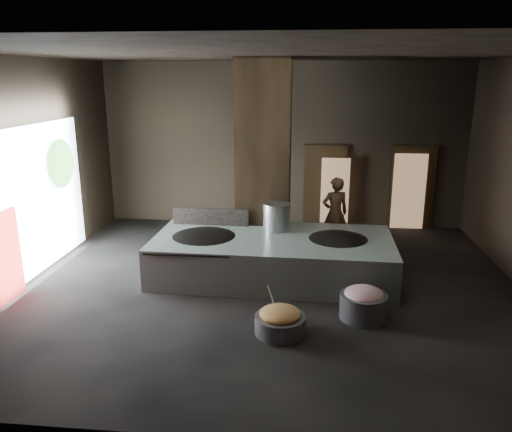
# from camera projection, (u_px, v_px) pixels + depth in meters

# --- Properties ---
(floor) EXTENTS (10.00, 9.00, 0.10)m
(floor) POSITION_uv_depth(u_px,v_px,m) (270.00, 288.00, 10.14)
(floor) COLOR black
(floor) RESTS_ON ground
(ceiling) EXTENTS (10.00, 9.00, 0.10)m
(ceiling) POSITION_uv_depth(u_px,v_px,m) (272.00, 50.00, 8.90)
(ceiling) COLOR black
(ceiling) RESTS_ON back_wall
(back_wall) EXTENTS (10.00, 0.10, 4.50)m
(back_wall) POSITION_uv_depth(u_px,v_px,m) (283.00, 145.00, 13.88)
(back_wall) COLOR black
(back_wall) RESTS_ON ground
(front_wall) EXTENTS (10.00, 0.10, 4.50)m
(front_wall) POSITION_uv_depth(u_px,v_px,m) (240.00, 261.00, 5.16)
(front_wall) COLOR black
(front_wall) RESTS_ON ground
(left_wall) EXTENTS (0.10, 9.00, 4.50)m
(left_wall) POSITION_uv_depth(u_px,v_px,m) (20.00, 172.00, 10.01)
(left_wall) COLOR black
(left_wall) RESTS_ON ground
(pillar) EXTENTS (1.20, 1.20, 4.50)m
(pillar) POSITION_uv_depth(u_px,v_px,m) (264.00, 160.00, 11.37)
(pillar) COLOR black
(pillar) RESTS_ON ground
(hearth_platform) EXTENTS (5.02, 2.52, 0.86)m
(hearth_platform) POSITION_uv_depth(u_px,v_px,m) (273.00, 257.00, 10.51)
(hearth_platform) COLOR #A8BAAC
(hearth_platform) RESTS_ON ground
(platform_cap) EXTENTS (4.84, 2.33, 0.03)m
(platform_cap) POSITION_uv_depth(u_px,v_px,m) (273.00, 239.00, 10.41)
(platform_cap) COLOR black
(platform_cap) RESTS_ON hearth_platform
(wok_left) EXTENTS (1.56, 1.56, 0.43)m
(wok_left) POSITION_uv_depth(u_px,v_px,m) (204.00, 241.00, 10.52)
(wok_left) COLOR black
(wok_left) RESTS_ON hearth_platform
(wok_left_rim) EXTENTS (1.59, 1.59, 0.05)m
(wok_left_rim) POSITION_uv_depth(u_px,v_px,m) (204.00, 238.00, 10.50)
(wok_left_rim) COLOR black
(wok_left_rim) RESTS_ON hearth_platform
(wok_right) EXTENTS (1.45, 1.45, 0.41)m
(wok_right) POSITION_uv_depth(u_px,v_px,m) (338.00, 244.00, 10.34)
(wok_right) COLOR black
(wok_right) RESTS_ON hearth_platform
(wok_right_rim) EXTENTS (1.49, 1.49, 0.05)m
(wok_right_rim) POSITION_uv_depth(u_px,v_px,m) (338.00, 240.00, 10.32)
(wok_right_rim) COLOR black
(wok_right_rim) RESTS_ON hearth_platform
(stock_pot) EXTENTS (0.60, 0.60, 0.65)m
(stock_pot) POSITION_uv_depth(u_px,v_px,m) (277.00, 218.00, 10.84)
(stock_pot) COLOR #ADAFB5
(stock_pot) RESTS_ON hearth_platform
(splash_guard) EXTENTS (1.72, 0.12, 0.43)m
(splash_guard) POSITION_uv_depth(u_px,v_px,m) (211.00, 218.00, 11.21)
(splash_guard) COLOR black
(splash_guard) RESTS_ON hearth_platform
(cook) EXTENTS (0.75, 0.59, 1.79)m
(cook) POSITION_uv_depth(u_px,v_px,m) (335.00, 213.00, 12.06)
(cook) COLOR brown
(cook) RESTS_ON ground
(veg_basin) EXTENTS (0.87, 0.87, 0.31)m
(veg_basin) POSITION_uv_depth(u_px,v_px,m) (280.00, 324.00, 8.21)
(veg_basin) COLOR slate
(veg_basin) RESTS_ON ground
(veg_fill) EXTENTS (0.69, 0.69, 0.21)m
(veg_fill) POSITION_uv_depth(u_px,v_px,m) (280.00, 314.00, 8.16)
(veg_fill) COLOR tan
(veg_fill) RESTS_ON veg_basin
(ladle) EXTENTS (0.15, 0.32, 0.60)m
(ladle) POSITION_uv_depth(u_px,v_px,m) (272.00, 298.00, 8.26)
(ladle) COLOR #ADAFB5
(ladle) RESTS_ON veg_basin
(meat_basin) EXTENTS (1.03, 1.03, 0.45)m
(meat_basin) POSITION_uv_depth(u_px,v_px,m) (363.00, 306.00, 8.70)
(meat_basin) COLOR slate
(meat_basin) RESTS_ON ground
(meat_fill) EXTENTS (0.68, 0.68, 0.26)m
(meat_fill) POSITION_uv_depth(u_px,v_px,m) (364.00, 294.00, 8.64)
(meat_fill) COLOR #D07D81
(meat_fill) RESTS_ON meat_basin
(doorway_near) EXTENTS (1.18, 0.08, 2.38)m
(doorway_near) POSITION_uv_depth(u_px,v_px,m) (325.00, 187.00, 13.98)
(doorway_near) COLOR black
(doorway_near) RESTS_ON ground
(doorway_near_glow) EXTENTS (0.77, 0.04, 1.82)m
(doorway_near_glow) POSITION_uv_depth(u_px,v_px,m) (335.00, 191.00, 13.76)
(doorway_near_glow) COLOR #8C6647
(doorway_near_glow) RESTS_ON ground
(doorway_far) EXTENTS (1.18, 0.08, 2.38)m
(doorway_far) POSITION_uv_depth(u_px,v_px,m) (412.00, 189.00, 13.75)
(doorway_far) COLOR black
(doorway_far) RESTS_ON ground
(doorway_far_glow) EXTENTS (0.88, 0.04, 2.09)m
(doorway_far_glow) POSITION_uv_depth(u_px,v_px,m) (409.00, 192.00, 13.68)
(doorway_far_glow) COLOR #8C6647
(doorway_far_glow) RESTS_ON ground
(left_opening) EXTENTS (0.04, 4.20, 3.10)m
(left_opening) POSITION_uv_depth(u_px,v_px,m) (34.00, 201.00, 10.37)
(left_opening) COLOR white
(left_opening) RESTS_ON ground
(pavilion_sliver) EXTENTS (0.05, 0.90, 1.70)m
(pavilion_sliver) POSITION_uv_depth(u_px,v_px,m) (6.00, 256.00, 9.32)
(pavilion_sliver) COLOR maroon
(pavilion_sliver) RESTS_ON ground
(tree_silhouette) EXTENTS (0.28, 1.10, 1.10)m
(tree_silhouette) POSITION_uv_depth(u_px,v_px,m) (61.00, 163.00, 11.25)
(tree_silhouette) COLOR #194714
(tree_silhouette) RESTS_ON left_opening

